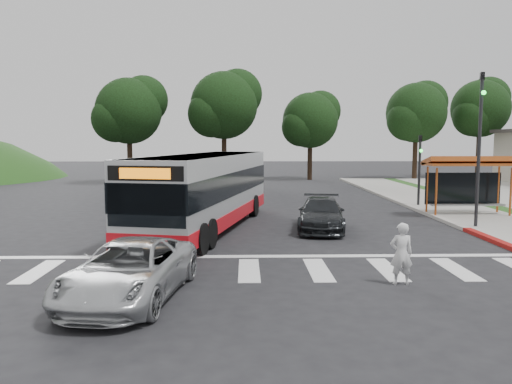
{
  "coord_description": "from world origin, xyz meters",
  "views": [
    {
      "loc": [
        -0.1,
        -19.03,
        3.72
      ],
      "look_at": [
        0.34,
        1.4,
        1.6
      ],
      "focal_mm": 35.0,
      "sensor_mm": 36.0,
      "label": 1
    }
  ],
  "objects_px": {
    "dark_sedan": "(321,214)",
    "silver_suv_south": "(129,271)",
    "pedestrian": "(401,254)",
    "transit_bus": "(206,192)"
  },
  "relations": [
    {
      "from": "transit_bus",
      "to": "silver_suv_south",
      "type": "xyz_separation_m",
      "value": [
        -1.08,
        -9.26,
        -0.89
      ]
    },
    {
      "from": "dark_sedan",
      "to": "silver_suv_south",
      "type": "xyz_separation_m",
      "value": [
        -5.9,
        -9.0,
        0.01
      ]
    },
    {
      "from": "dark_sedan",
      "to": "silver_suv_south",
      "type": "bearing_deg",
      "value": -114.75
    },
    {
      "from": "dark_sedan",
      "to": "silver_suv_south",
      "type": "relative_size",
      "value": 0.94
    },
    {
      "from": "dark_sedan",
      "to": "silver_suv_south",
      "type": "height_order",
      "value": "silver_suv_south"
    },
    {
      "from": "pedestrian",
      "to": "silver_suv_south",
      "type": "bearing_deg",
      "value": 8.89
    },
    {
      "from": "transit_bus",
      "to": "dark_sedan",
      "type": "xyz_separation_m",
      "value": [
        4.81,
        -0.26,
        -0.9
      ]
    },
    {
      "from": "transit_bus",
      "to": "silver_suv_south",
      "type": "distance_m",
      "value": 9.36
    },
    {
      "from": "pedestrian",
      "to": "dark_sedan",
      "type": "distance_m",
      "value": 8.02
    },
    {
      "from": "transit_bus",
      "to": "silver_suv_south",
      "type": "height_order",
      "value": "transit_bus"
    }
  ]
}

